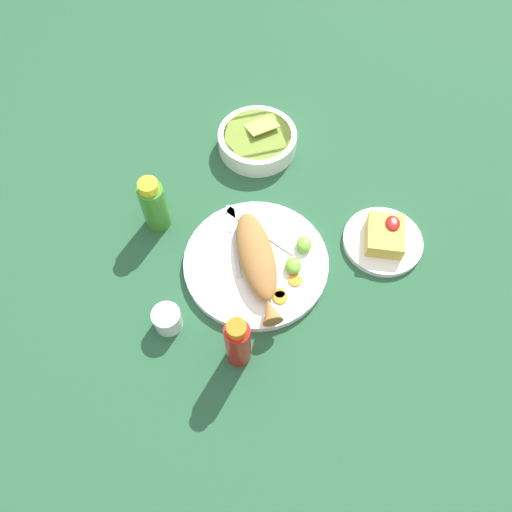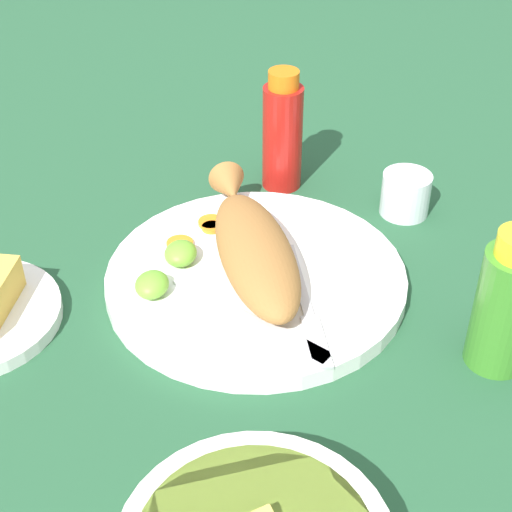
{
  "view_description": "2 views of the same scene",
  "coord_description": "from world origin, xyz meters",
  "px_view_note": "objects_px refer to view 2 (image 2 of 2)",
  "views": [
    {
      "loc": [
        -0.51,
        -0.07,
        0.94
      ],
      "look_at": [
        0.0,
        0.0,
        0.04
      ],
      "focal_mm": 35.0,
      "sensor_mm": 36.0,
      "label": 1
    },
    {
      "loc": [
        0.63,
        0.08,
        0.51
      ],
      "look_at": [
        0.0,
        0.0,
        0.04
      ],
      "focal_mm": 55.0,
      "sensor_mm": 36.0,
      "label": 2
    }
  ],
  "objects_px": {
    "fork_near": "(307,310)",
    "salt_cup": "(405,196)",
    "hot_sauce_bottle_green": "(507,304)",
    "fried_fish": "(253,246)",
    "fork_far": "(258,323)",
    "main_plate": "(256,279)",
    "hot_sauce_bottle_red": "(282,133)"
  },
  "relations": [
    {
      "from": "hot_sauce_bottle_green",
      "to": "fork_far",
      "type": "bearing_deg",
      "value": -89.89
    },
    {
      "from": "main_plate",
      "to": "hot_sauce_bottle_green",
      "type": "distance_m",
      "value": 0.25
    },
    {
      "from": "fried_fish",
      "to": "hot_sauce_bottle_green",
      "type": "distance_m",
      "value": 0.26
    },
    {
      "from": "fork_near",
      "to": "fork_far",
      "type": "bearing_deg",
      "value": -75.84
    },
    {
      "from": "salt_cup",
      "to": "fork_far",
      "type": "bearing_deg",
      "value": -30.79
    },
    {
      "from": "fried_fish",
      "to": "salt_cup",
      "type": "relative_size",
      "value": 4.63
    },
    {
      "from": "fork_near",
      "to": "fried_fish",
      "type": "bearing_deg",
      "value": -152.96
    },
    {
      "from": "main_plate",
      "to": "salt_cup",
      "type": "bearing_deg",
      "value": 135.66
    },
    {
      "from": "main_plate",
      "to": "fork_far",
      "type": "distance_m",
      "value": 0.08
    },
    {
      "from": "main_plate",
      "to": "salt_cup",
      "type": "height_order",
      "value": "salt_cup"
    },
    {
      "from": "fork_near",
      "to": "hot_sauce_bottle_green",
      "type": "height_order",
      "value": "hot_sauce_bottle_green"
    },
    {
      "from": "hot_sauce_bottle_green",
      "to": "salt_cup",
      "type": "distance_m",
      "value": 0.25
    },
    {
      "from": "fork_near",
      "to": "salt_cup",
      "type": "xyz_separation_m",
      "value": [
        -0.21,
        0.1,
        0.0
      ]
    },
    {
      "from": "fried_fish",
      "to": "fork_far",
      "type": "bearing_deg",
      "value": -9.94
    },
    {
      "from": "fork_near",
      "to": "salt_cup",
      "type": "distance_m",
      "value": 0.24
    },
    {
      "from": "fork_far",
      "to": "main_plate",
      "type": "bearing_deg",
      "value": 129.96
    },
    {
      "from": "salt_cup",
      "to": "hot_sauce_bottle_red",
      "type": "bearing_deg",
      "value": -106.72
    },
    {
      "from": "main_plate",
      "to": "salt_cup",
      "type": "xyz_separation_m",
      "value": [
        -0.16,
        0.16,
        0.01
      ]
    },
    {
      "from": "fried_fish",
      "to": "fork_near",
      "type": "bearing_deg",
      "value": 21.65
    },
    {
      "from": "fork_far",
      "to": "salt_cup",
      "type": "xyz_separation_m",
      "value": [
        -0.24,
        0.14,
        0.0
      ]
    },
    {
      "from": "fork_far",
      "to": "hot_sauce_bottle_red",
      "type": "bearing_deg",
      "value": 122.48
    },
    {
      "from": "main_plate",
      "to": "fried_fish",
      "type": "distance_m",
      "value": 0.03
    },
    {
      "from": "fried_fish",
      "to": "hot_sauce_bottle_red",
      "type": "relative_size",
      "value": 1.77
    },
    {
      "from": "main_plate",
      "to": "fried_fish",
      "type": "bearing_deg",
      "value": -159.67
    },
    {
      "from": "hot_sauce_bottle_red",
      "to": "salt_cup",
      "type": "distance_m",
      "value": 0.16
    },
    {
      "from": "fried_fish",
      "to": "hot_sauce_bottle_green",
      "type": "relative_size",
      "value": 1.87
    },
    {
      "from": "hot_sauce_bottle_green",
      "to": "fork_near",
      "type": "bearing_deg",
      "value": -97.88
    },
    {
      "from": "fork_far",
      "to": "hot_sauce_bottle_green",
      "type": "distance_m",
      "value": 0.22
    },
    {
      "from": "hot_sauce_bottle_red",
      "to": "fork_near",
      "type": "bearing_deg",
      "value": 11.1
    },
    {
      "from": "main_plate",
      "to": "fried_fish",
      "type": "xyz_separation_m",
      "value": [
        -0.01,
        -0.0,
        0.03
      ]
    },
    {
      "from": "hot_sauce_bottle_green",
      "to": "salt_cup",
      "type": "xyz_separation_m",
      "value": [
        -0.24,
        -0.08,
        -0.04
      ]
    },
    {
      "from": "fried_fish",
      "to": "hot_sauce_bottle_green",
      "type": "xyz_separation_m",
      "value": [
        0.09,
        0.24,
        0.02
      ]
    }
  ]
}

